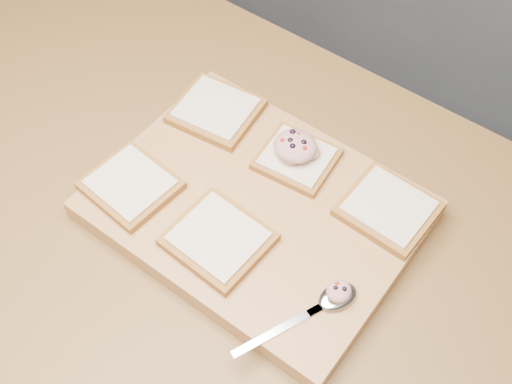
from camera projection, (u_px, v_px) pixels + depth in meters
island_counter at (286, 378)px, 1.27m from camera, size 2.00×0.80×0.90m
cutting_board at (256, 209)px, 0.94m from camera, size 0.44×0.34×0.04m
bread_far_left at (216, 110)px, 1.02m from camera, size 0.14×0.13×0.02m
bread_far_center at (297, 158)px, 0.96m from camera, size 0.12×0.11×0.02m
bread_far_right at (388, 208)px, 0.91m from camera, size 0.13×0.12×0.02m
bread_near_left at (131, 185)px, 0.93m from camera, size 0.13×0.12×0.02m
bread_near_center at (218, 239)px, 0.88m from camera, size 0.13×0.12×0.02m
tuna_salad_dollop at (295, 146)px, 0.95m from camera, size 0.07×0.06×0.03m
spoon at (329, 301)px, 0.83m from camera, size 0.09×0.18×0.01m
spoon_salad at (339, 291)px, 0.82m from camera, size 0.03×0.03×0.02m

